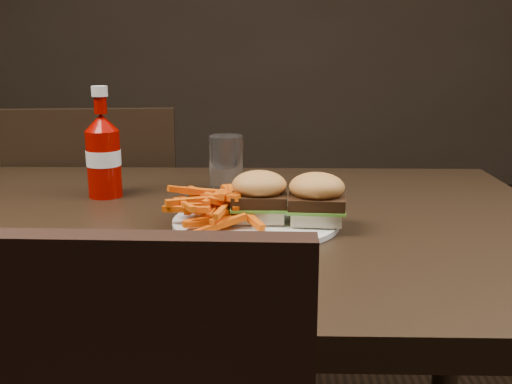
{
  "coord_description": "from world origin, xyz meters",
  "views": [
    {
      "loc": [
        0.13,
        -0.92,
        1.02
      ],
      "look_at": [
        0.11,
        -0.03,
        0.8
      ],
      "focal_mm": 42.0,
      "sensor_mm": 36.0,
      "label": 1
    }
  ],
  "objects_px": {
    "plate": "(256,222)",
    "tumbler": "(226,162)",
    "dining_table": "(191,229)",
    "chair_far": "(111,263)",
    "ketchup_bottle": "(104,164)"
  },
  "relations": [
    {
      "from": "chair_far",
      "to": "tumbler",
      "type": "height_order",
      "value": "tumbler"
    },
    {
      "from": "plate",
      "to": "tumbler",
      "type": "xyz_separation_m",
      "value": [
        -0.06,
        0.22,
        0.05
      ]
    },
    {
      "from": "dining_table",
      "to": "tumbler",
      "type": "distance_m",
      "value": 0.2
    },
    {
      "from": "plate",
      "to": "ketchup_bottle",
      "type": "relative_size",
      "value": 2.1
    },
    {
      "from": "dining_table",
      "to": "chair_far",
      "type": "distance_m",
      "value": 0.77
    },
    {
      "from": "dining_table",
      "to": "chair_far",
      "type": "relative_size",
      "value": 2.87
    },
    {
      "from": "plate",
      "to": "ketchup_bottle",
      "type": "height_order",
      "value": "ketchup_bottle"
    },
    {
      "from": "chair_far",
      "to": "tumbler",
      "type": "distance_m",
      "value": 0.68
    },
    {
      "from": "chair_far",
      "to": "tumbler",
      "type": "relative_size",
      "value": 4.17
    },
    {
      "from": "dining_table",
      "to": "ketchup_bottle",
      "type": "distance_m",
      "value": 0.23
    },
    {
      "from": "chair_far",
      "to": "plate",
      "type": "xyz_separation_m",
      "value": [
        0.42,
        -0.67,
        0.33
      ]
    },
    {
      "from": "chair_far",
      "to": "ketchup_bottle",
      "type": "height_order",
      "value": "ketchup_bottle"
    },
    {
      "from": "plate",
      "to": "tumbler",
      "type": "bearing_deg",
      "value": 105.49
    },
    {
      "from": "dining_table",
      "to": "plate",
      "type": "relative_size",
      "value": 4.68
    },
    {
      "from": "tumbler",
      "to": "chair_far",
      "type": "bearing_deg",
      "value": 128.77
    }
  ]
}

